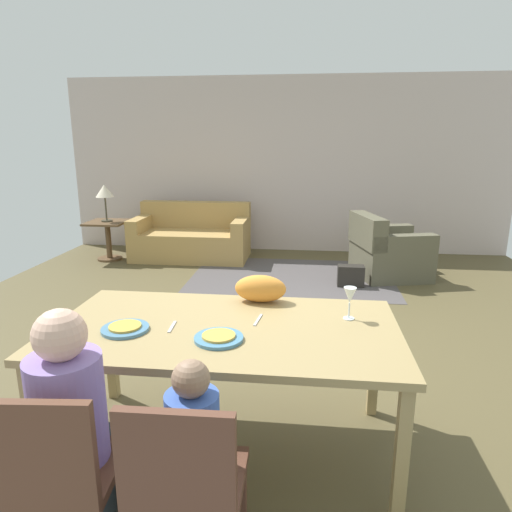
{
  "coord_description": "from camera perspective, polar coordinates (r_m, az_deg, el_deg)",
  "views": [
    {
      "loc": [
        0.38,
        -3.64,
        1.74
      ],
      "look_at": [
        -0.02,
        -0.18,
        0.85
      ],
      "focal_mm": 31.88,
      "sensor_mm": 36.0,
      "label": 1
    }
  ],
  "objects": [
    {
      "name": "couch",
      "position": [
        6.95,
        -8.05,
        2.25
      ],
      "size": [
        1.71,
        0.86,
        0.82
      ],
      "color": "#AD894C",
      "rests_on": "ground_plane"
    },
    {
      "name": "ground_plane",
      "position": [
        4.51,
        1.26,
        -8.5
      ],
      "size": [
        6.93,
        6.2,
        0.02
      ],
      "primitive_type": "cube",
      "color": "brown"
    },
    {
      "name": "back_wall",
      "position": [
        7.32,
        3.66,
        11.23
      ],
      "size": [
        6.93,
        0.1,
        2.7
      ],
      "primitive_type": "cube",
      "color": "beige",
      "rests_on": "ground_plane"
    },
    {
      "name": "armchair",
      "position": [
        6.16,
        16.11,
        0.41
      ],
      "size": [
        1.05,
        1.04,
        0.82
      ],
      "color": "brown",
      "rests_on": "ground_plane"
    },
    {
      "name": "wine_glass",
      "position": [
        2.6,
        11.69,
        -5.02
      ],
      "size": [
        0.07,
        0.07,
        0.19
      ],
      "color": "silver",
      "rests_on": "dining_table"
    },
    {
      "name": "side_table",
      "position": [
        7.1,
        -18.07,
        2.54
      ],
      "size": [
        0.56,
        0.56,
        0.58
      ],
      "color": "brown",
      "rests_on": "ground_plane"
    },
    {
      "name": "knife",
      "position": [
        2.57,
        0.26,
        -8.01
      ],
      "size": [
        0.04,
        0.17,
        0.01
      ],
      "primitive_type": "cube",
      "rotation": [
        0.0,
        0.0,
        -0.13
      ],
      "color": "silver",
      "rests_on": "dining_table"
    },
    {
      "name": "plate_near_man",
      "position": [
        2.54,
        -16.09,
        -8.78
      ],
      "size": [
        0.25,
        0.25,
        0.02
      ],
      "primitive_type": "cylinder",
      "color": "teal",
      "rests_on": "dining_table"
    },
    {
      "name": "plate_near_child",
      "position": [
        2.34,
        -4.7,
        -10.26
      ],
      "size": [
        0.25,
        0.25,
        0.02
      ],
      "primitive_type": "cylinder",
      "color": "teal",
      "rests_on": "dining_table"
    },
    {
      "name": "person_child",
      "position": [
        2.08,
        -7.53,
        -24.66
      ],
      "size": [
        0.22,
        0.29,
        0.92
      ],
      "color": "navy",
      "rests_on": "ground_plane"
    },
    {
      "name": "dining_table",
      "position": [
        2.53,
        -3.87,
        -10.12
      ],
      "size": [
        1.88,
        1.02,
        0.76
      ],
      "color": "#9F8755",
      "rests_on": "ground_plane"
    },
    {
      "name": "pizza_near_child",
      "position": [
        2.33,
        -4.71,
        -9.92
      ],
      "size": [
        0.17,
        0.17,
        0.01
      ],
      "primitive_type": "cylinder",
      "color": "gold",
      "rests_on": "plate_near_child"
    },
    {
      "name": "handbag",
      "position": [
        5.68,
        11.79,
        -2.46
      ],
      "size": [
        0.32,
        0.16,
        0.26
      ],
      "primitive_type": "cube",
      "color": "#282521",
      "rests_on": "ground_plane"
    },
    {
      "name": "table_lamp",
      "position": [
        7.01,
        -18.47,
        7.6
      ],
      "size": [
        0.26,
        0.26,
        0.54
      ],
      "color": "#423D2D",
      "rests_on": "side_table"
    },
    {
      "name": "pizza_near_man",
      "position": [
        2.53,
        -16.12,
        -8.47
      ],
      "size": [
        0.17,
        0.17,
        0.01
      ],
      "primitive_type": "cylinder",
      "color": "gold",
      "rests_on": "plate_near_man"
    },
    {
      "name": "dining_chair_child",
      "position": [
        1.92,
        -8.87,
        -26.4
      ],
      "size": [
        0.43,
        0.43,
        0.87
      ],
      "color": "brown",
      "rests_on": "ground_plane"
    },
    {
      "name": "fork",
      "position": [
        2.52,
        -10.48,
        -8.72
      ],
      "size": [
        0.02,
        0.15,
        0.01
      ],
      "primitive_type": "cube",
      "rotation": [
        0.0,
        0.0,
        0.06
      ],
      "color": "silver",
      "rests_on": "dining_table"
    },
    {
      "name": "area_rug",
      "position": [
        5.98,
        4.46,
        -2.6
      ],
      "size": [
        2.6,
        1.8,
        0.01
      ],
      "primitive_type": "cube",
      "color": "#4D4849",
      "rests_on": "ground_plane"
    },
    {
      "name": "cat",
      "position": [
        2.83,
        0.56,
        -4.11
      ],
      "size": [
        0.32,
        0.16,
        0.17
      ],
      "primitive_type": "ellipsoid",
      "rotation": [
        0.0,
        0.0,
        -0.02
      ],
      "color": "orange",
      "rests_on": "dining_table"
    },
    {
      "name": "dining_chair_man",
      "position": [
        2.09,
        -23.76,
        -23.63
      ],
      "size": [
        0.46,
        0.46,
        0.87
      ],
      "color": "brown",
      "rests_on": "ground_plane"
    },
    {
      "name": "person_man",
      "position": [
        2.21,
        -21.68,
        -20.57
      ],
      "size": [
        0.3,
        0.41,
        1.11
      ],
      "color": "#35444D",
      "rests_on": "ground_plane"
    }
  ]
}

